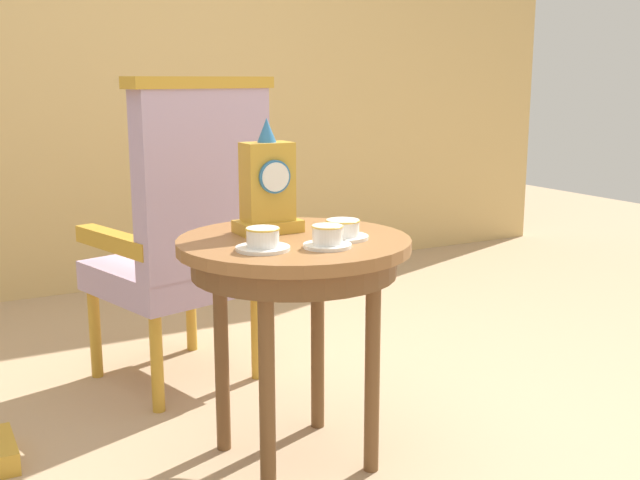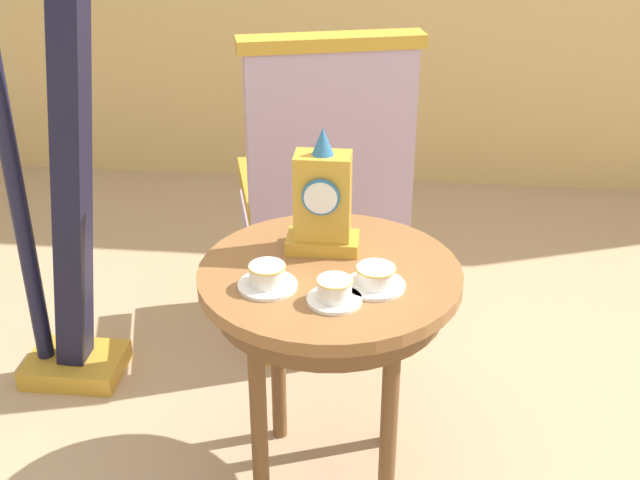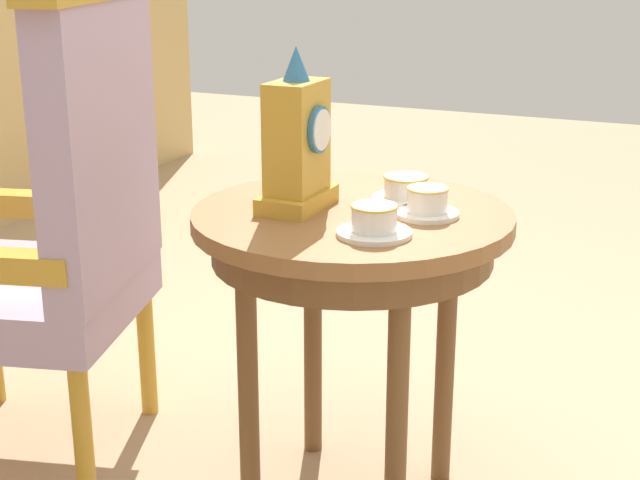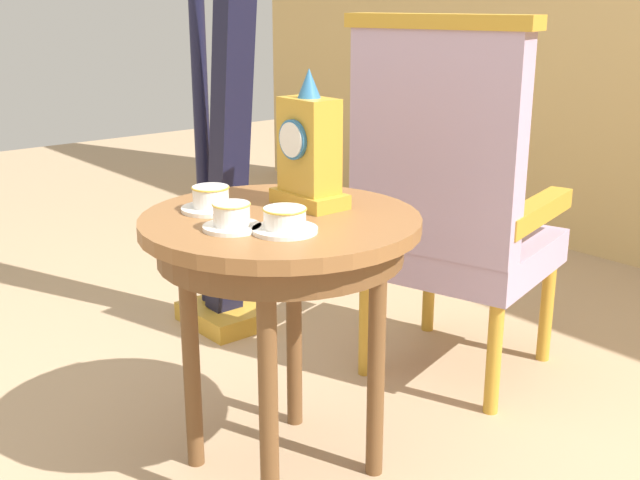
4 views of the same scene
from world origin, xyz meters
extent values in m
plane|color=tan|center=(0.00, 0.00, 0.00)|extent=(10.00, 10.00, 0.00)
cube|color=tan|center=(0.00, 2.25, 1.40)|extent=(6.00, 0.10, 2.80)
cylinder|color=brown|center=(0.02, -0.02, 0.67)|extent=(0.67, 0.67, 0.03)
cylinder|color=brown|center=(0.02, -0.02, 0.62)|extent=(0.59, 0.59, 0.07)
cylinder|color=brown|center=(0.18, 0.15, 0.33)|extent=(0.04, 0.04, 0.65)
cylinder|color=brown|center=(-0.15, 0.15, 0.33)|extent=(0.04, 0.04, 0.65)
cylinder|color=brown|center=(-0.15, -0.19, 0.33)|extent=(0.04, 0.04, 0.65)
cylinder|color=brown|center=(0.18, -0.19, 0.33)|extent=(0.04, 0.04, 0.65)
cylinder|color=white|center=(-0.13, -0.12, 0.69)|extent=(0.15, 0.15, 0.01)
cylinder|color=white|center=(-0.13, -0.12, 0.72)|extent=(0.09, 0.09, 0.05)
torus|color=gold|center=(-0.13, -0.12, 0.74)|extent=(0.09, 0.09, 0.00)
cylinder|color=white|center=(0.04, -0.17, 0.69)|extent=(0.13, 0.13, 0.01)
cylinder|color=white|center=(0.04, -0.17, 0.72)|extent=(0.08, 0.08, 0.05)
torus|color=gold|center=(0.04, -0.17, 0.74)|extent=(0.09, 0.09, 0.00)
cylinder|color=white|center=(0.13, -0.10, 0.69)|extent=(0.15, 0.15, 0.01)
cylinder|color=white|center=(0.13, -0.10, 0.72)|extent=(0.09, 0.09, 0.05)
torus|color=gold|center=(0.13, -0.10, 0.74)|extent=(0.10, 0.10, 0.00)
cube|color=gold|center=(-0.01, 0.09, 0.70)|extent=(0.19, 0.11, 0.04)
cube|color=gold|center=(-0.01, 0.09, 0.84)|extent=(0.14, 0.09, 0.23)
cylinder|color=teal|center=(-0.01, 0.04, 0.86)|extent=(0.10, 0.01, 0.10)
cylinder|color=white|center=(-0.01, 0.04, 0.86)|extent=(0.08, 0.00, 0.08)
cone|color=teal|center=(-0.01, 0.09, 0.99)|extent=(0.06, 0.06, 0.07)
cube|color=#B299B7|center=(-0.09, 0.78, 0.41)|extent=(0.64, 0.64, 0.11)
cube|color=#B299B7|center=(-0.03, 0.57, 0.78)|extent=(0.53, 0.22, 0.64)
cube|color=gold|center=(-0.03, 0.57, 1.12)|extent=(0.57, 0.24, 0.04)
cube|color=gold|center=(0.13, 0.84, 0.57)|extent=(0.19, 0.47, 0.06)
cube|color=gold|center=(-0.31, 0.72, 0.57)|extent=(0.19, 0.47, 0.06)
cylinder|color=gold|center=(0.06, 1.05, 0.18)|extent=(0.04, 0.04, 0.35)
cylinder|color=gold|center=(-0.36, 0.94, 0.18)|extent=(0.04, 0.04, 0.35)
cylinder|color=gold|center=(0.18, 0.63, 0.18)|extent=(0.04, 0.04, 0.35)
cylinder|color=gold|center=(-0.25, 0.51, 0.18)|extent=(0.04, 0.04, 0.35)
camera|label=1|loc=(-0.94, -1.95, 1.13)|focal=43.19mm
camera|label=2|loc=(0.17, -1.81, 1.69)|focal=45.80mm
camera|label=3|loc=(-1.74, -0.72, 1.23)|focal=53.07mm
camera|label=4|loc=(1.47, -1.11, 1.18)|focal=44.47mm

